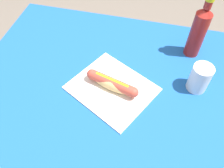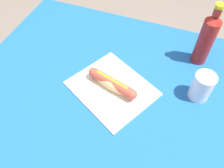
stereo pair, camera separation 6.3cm
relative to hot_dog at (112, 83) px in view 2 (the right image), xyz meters
name	(u,v)px [view 2 (the right image)]	position (x,y,z in m)	size (l,w,h in m)	color
ground_plane	(102,165)	(0.04, 0.06, -0.77)	(6.00, 6.00, 0.00)	#6B6056
dining_table	(97,115)	(0.04, 0.06, -0.17)	(1.01, 0.99, 0.74)	brown
paper_wrapper	(112,88)	(0.00, 0.00, -0.03)	(0.29, 0.24, 0.01)	silver
hot_dog	(112,83)	(0.00, 0.00, 0.00)	(0.20, 0.09, 0.05)	#E5BC75
soda_bottle	(206,39)	(-0.28, -0.27, 0.08)	(0.06, 0.06, 0.26)	maroon
drinking_cup	(202,87)	(-0.30, -0.08, 0.02)	(0.07, 0.07, 0.11)	white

